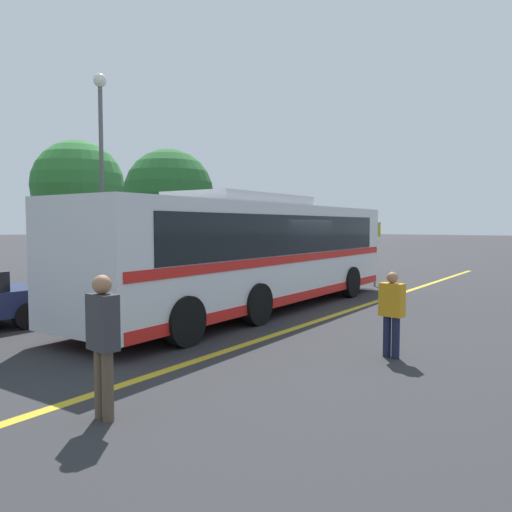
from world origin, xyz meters
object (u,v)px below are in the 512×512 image
parked_car_3 (271,265)px  tree_2 (169,194)px  pedestrian_1 (392,310)px  bus_stop_sign (375,245)px  transit_bus (256,250)px  parked_car_2 (170,277)px  parked_car_4 (332,257)px  pedestrian_0 (103,337)px  street_lamp (101,149)px  tree_1 (78,186)px

parked_car_3 → tree_2: size_ratio=0.81×
pedestrian_1 → bus_stop_sign: bearing=-58.0°
transit_bus → parked_car_2: (-0.16, 3.18, -0.93)m
parked_car_2 → bus_stop_sign: bearing=-119.6°
tree_2 → pedestrian_1: bearing=-121.9°
parked_car_4 → tree_2: (-5.02, 6.46, 3.12)m
parked_car_3 → pedestrian_0: size_ratio=2.80×
street_lamp → pedestrian_1: bearing=-101.1°
pedestrian_0 → pedestrian_1: size_ratio=1.15×
parked_car_4 → street_lamp: size_ratio=0.61×
tree_2 → transit_bus: bearing=-123.2°
transit_bus → tree_2: (6.43, 9.82, 2.21)m
pedestrian_1 → street_lamp: 11.63m
bus_stop_sign → tree_1: bearing=-144.5°
bus_stop_sign → tree_1: tree_1 is taller
transit_bus → pedestrian_0: (-7.51, -3.06, -0.65)m
pedestrian_0 → tree_1: bearing=152.5°
tree_2 → bus_stop_sign: bearing=-87.0°
tree_1 → pedestrian_1: bearing=-102.6°
parked_car_2 → bus_stop_sign: (7.15, -3.87, 0.85)m
street_lamp → tree_1: bearing=71.1°
street_lamp → transit_bus: bearing=-83.8°
parked_car_2 → bus_stop_sign: size_ratio=1.96×
parked_car_2 → tree_2: bearing=-45.9°
parked_car_4 → pedestrian_0: 20.02m
pedestrian_0 → tree_1: 14.06m
transit_bus → pedestrian_0: size_ratio=6.98×
parked_car_2 → tree_1: tree_1 is taller
parked_car_2 → pedestrian_1: pedestrian_1 is taller
pedestrian_0 → tree_2: size_ratio=0.29×
parked_car_2 → tree_2: tree_2 is taller
transit_bus → street_lamp: bearing=-175.1°
bus_stop_sign → parked_car_2: bearing=-119.7°
parked_car_4 → street_lamp: bearing=-103.1°
pedestrian_1 → tree_1: 13.89m
street_lamp → tree_1: street_lamp is taller
parked_car_3 → pedestrian_1: (-8.74, -8.36, 0.18)m
pedestrian_1 → tree_2: size_ratio=0.25×
transit_bus → parked_car_2: transit_bus is taller
transit_bus → tree_1: size_ratio=2.24×
pedestrian_0 → street_lamp: (6.87, 8.88, 3.85)m
street_lamp → bus_stop_sign: bearing=-40.5°
parked_car_2 → transit_bus: bearing=-178.3°
pedestrian_0 → parked_car_4: bearing=115.3°
transit_bus → pedestrian_0: 8.13m
parked_car_2 → tree_1: bearing=-5.4°
pedestrian_0 → street_lamp: bearing=148.9°
transit_bus → bus_stop_sign: (6.99, -0.68, -0.07)m
pedestrian_0 → transit_bus: bearing=118.8°
transit_bus → street_lamp: size_ratio=1.69×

